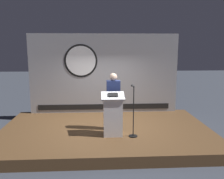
# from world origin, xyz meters

# --- Properties ---
(ground_plane) EXTENTS (40.00, 40.00, 0.00)m
(ground_plane) POSITION_xyz_m (0.00, 0.00, 0.00)
(ground_plane) COLOR #383D47
(stage_platform) EXTENTS (6.40, 4.00, 0.30)m
(stage_platform) POSITION_xyz_m (0.00, 0.00, 0.15)
(stage_platform) COLOR brown
(stage_platform) RESTS_ON ground
(banner_display) EXTENTS (5.51, 0.12, 2.95)m
(banner_display) POSITION_xyz_m (-0.02, 1.85, 1.77)
(banner_display) COLOR #9E9EA3
(banner_display) RESTS_ON stage_platform
(podium) EXTENTS (0.64, 0.50, 1.22)m
(podium) POSITION_xyz_m (0.18, -0.59, 0.89)
(podium) COLOR silver
(podium) RESTS_ON stage_platform
(speaker_person) EXTENTS (0.40, 0.26, 1.72)m
(speaker_person) POSITION_xyz_m (0.22, -0.11, 1.18)
(speaker_person) COLOR black
(speaker_person) RESTS_ON stage_platform
(microphone_stand) EXTENTS (0.24, 0.53, 1.44)m
(microphone_stand) POSITION_xyz_m (0.74, -0.69, 0.80)
(microphone_stand) COLOR black
(microphone_stand) RESTS_ON stage_platform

